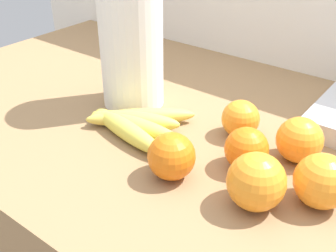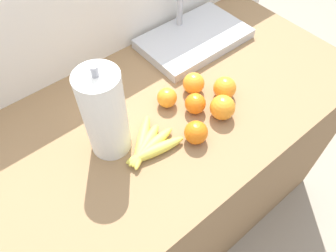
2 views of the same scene
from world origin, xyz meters
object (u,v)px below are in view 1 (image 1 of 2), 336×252
banana_bunch (134,123)px  orange_right (256,182)px  orange_far_right (172,156)px  orange_back_left (322,181)px  orange_back_right (241,119)px  orange_front (300,140)px  paper_towel_roll (131,34)px  orange_center (246,149)px

banana_bunch → orange_right: orange_right is taller
orange_far_right → banana_bunch: bearing=154.4°
orange_back_left → orange_far_right: orange_back_left is taller
orange_back_right → orange_right: (0.11, -0.15, 0.01)m
orange_back_left → orange_front: (-0.07, 0.09, -0.00)m
orange_front → paper_towel_roll: paper_towel_roll is taller
orange_back_right → paper_towel_roll: 0.26m
orange_far_right → orange_right: bearing=7.5°
orange_center → orange_right: 0.09m
banana_bunch → orange_front: orange_front is taller
orange_far_right → orange_right: size_ratio=0.90×
orange_front → orange_right: bearing=-91.9°
orange_back_right → orange_back_left: bearing=-28.0°
orange_back_right → orange_far_right: bearing=-98.3°
banana_bunch → orange_back_left: (0.34, 0.01, 0.02)m
orange_center → orange_right: (0.05, -0.07, 0.01)m
orange_back_right → orange_far_right: orange_far_right is taller
orange_far_right → orange_back_right: bearing=81.7°
orange_front → orange_back_right: 0.11m
orange_front → orange_center: (-0.06, -0.07, -0.00)m
banana_bunch → paper_towel_roll: paper_towel_roll is taller
orange_back_left → paper_towel_roll: 0.44m
orange_right → paper_towel_roll: paper_towel_roll is taller
orange_back_left → paper_towel_roll: paper_towel_roll is taller
orange_center → paper_towel_roll: 0.32m
orange_front → orange_far_right: (-0.14, -0.16, -0.00)m
orange_front → orange_center: orange_front is taller
orange_back_left → orange_center: (-0.12, 0.01, -0.00)m
banana_bunch → orange_back_right: orange_back_right is taller
orange_center → orange_far_right: 0.12m
orange_back_left → paper_towel_roll: size_ratio=0.25×
orange_far_right → orange_center: bearing=48.5°
orange_back_left → orange_center: size_ratio=1.12×
orange_far_right → orange_right: 0.13m
orange_back_left → orange_front: size_ratio=1.04×
orange_back_right → orange_right: 0.19m
orange_back_right → orange_right: bearing=-55.0°
orange_back_left → orange_right: (-0.07, -0.06, 0.00)m
orange_back_left → orange_back_right: orange_back_left is taller
orange_back_left → orange_back_right: size_ratio=1.16×
orange_front → orange_far_right: 0.21m
orange_center → orange_back_right: bearing=124.0°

